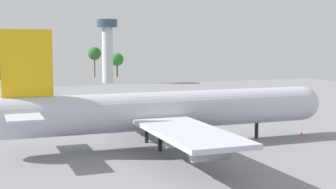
{
  "coord_description": "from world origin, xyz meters",
  "views": [
    {
      "loc": [
        -29.96,
        -78.84,
        18.3
      ],
      "look_at": [
        0.0,
        0.0,
        9.17
      ],
      "focal_mm": 51.41,
      "sensor_mm": 36.0,
      "label": 1
    }
  ],
  "objects_px": {
    "cargo_airplane": "(167,111)",
    "safety_cone_nose": "(302,133)",
    "control_tower": "(107,45)",
    "pushback_tractor": "(32,125)"
  },
  "relations": [
    {
      "from": "cargo_airplane",
      "to": "safety_cone_nose",
      "type": "relative_size",
      "value": 85.01
    },
    {
      "from": "safety_cone_nose",
      "to": "pushback_tractor",
      "type": "bearing_deg",
      "value": 154.12
    },
    {
      "from": "pushback_tractor",
      "to": "control_tower",
      "type": "distance_m",
      "value": 120.35
    },
    {
      "from": "safety_cone_nose",
      "to": "control_tower",
      "type": "relative_size",
      "value": 0.03
    },
    {
      "from": "cargo_airplane",
      "to": "safety_cone_nose",
      "type": "height_order",
      "value": "cargo_airplane"
    },
    {
      "from": "pushback_tractor",
      "to": "safety_cone_nose",
      "type": "bearing_deg",
      "value": -25.88
    },
    {
      "from": "control_tower",
      "to": "pushback_tractor",
      "type": "bearing_deg",
      "value": -111.28
    },
    {
      "from": "pushback_tractor",
      "to": "control_tower",
      "type": "xyz_separation_m",
      "value": [
        43.29,
        111.11,
        16.31
      ]
    },
    {
      "from": "cargo_airplane",
      "to": "control_tower",
      "type": "bearing_deg",
      "value": 80.72
    },
    {
      "from": "safety_cone_nose",
      "to": "control_tower",
      "type": "bearing_deg",
      "value": 92.7
    }
  ]
}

